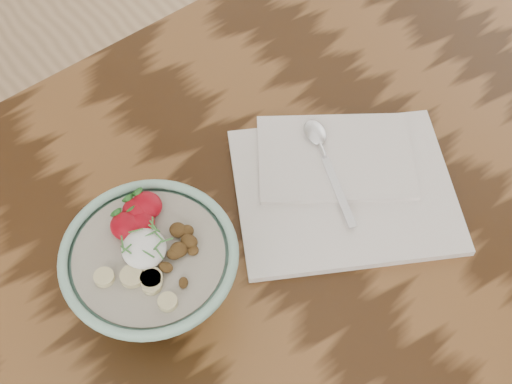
% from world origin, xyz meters
% --- Properties ---
extents(breakfast_bowl, '(0.18, 0.18, 0.12)m').
position_xyz_m(breakfast_bowl, '(0.05, 0.08, 0.81)').
color(breakfast_bowl, '#8EBFAA').
rests_on(breakfast_bowl, table).
extents(napkin, '(0.34, 0.32, 0.02)m').
position_xyz_m(napkin, '(0.31, 0.06, 0.76)').
color(napkin, white).
rests_on(napkin, table).
extents(spoon, '(0.08, 0.16, 0.01)m').
position_xyz_m(spoon, '(0.32, 0.12, 0.77)').
color(spoon, silver).
rests_on(spoon, napkin).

